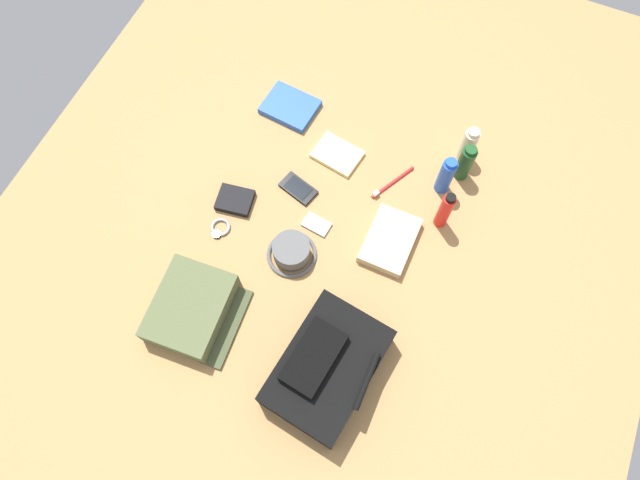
% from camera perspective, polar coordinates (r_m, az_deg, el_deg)
% --- Properties ---
extents(ground_plane, '(2.64, 2.02, 0.02)m').
position_cam_1_polar(ground_plane, '(1.73, -0.00, -0.66)').
color(ground_plane, '#AB7F4C').
rests_on(ground_plane, ground).
extents(backpack, '(0.38, 0.28, 0.14)m').
position_cam_1_polar(backpack, '(1.56, 0.70, -12.92)').
color(backpack, black).
rests_on(backpack, ground_plane).
extents(toiletry_pouch, '(0.27, 0.26, 0.08)m').
position_cam_1_polar(toiletry_pouch, '(1.65, -12.97, -6.92)').
color(toiletry_pouch, '#56603D').
rests_on(toiletry_pouch, ground_plane).
extents(bucket_hat, '(0.15, 0.15, 0.07)m').
position_cam_1_polar(bucket_hat, '(1.68, -2.94, -1.18)').
color(bucket_hat, '#5C5C5C').
rests_on(bucket_hat, ground_plane).
extents(lotion_bottle, '(0.05, 0.05, 0.15)m').
position_cam_1_polar(lotion_bottle, '(1.86, 14.97, 9.43)').
color(lotion_bottle, beige).
rests_on(lotion_bottle, ground_plane).
extents(shampoo_bottle, '(0.05, 0.05, 0.15)m').
position_cam_1_polar(shampoo_bottle, '(1.82, 14.68, 7.71)').
color(shampoo_bottle, '#19471E').
rests_on(shampoo_bottle, ground_plane).
extents(deodorant_spray, '(0.05, 0.05, 0.16)m').
position_cam_1_polar(deodorant_spray, '(1.78, 12.79, 6.45)').
color(deodorant_spray, blue).
rests_on(deodorant_spray, ground_plane).
extents(sunscreen_spray, '(0.04, 0.04, 0.17)m').
position_cam_1_polar(sunscreen_spray, '(1.71, 12.69, 2.97)').
color(sunscreen_spray, red).
rests_on(sunscreen_spray, ground_plane).
extents(paperback_novel, '(0.15, 0.19, 0.02)m').
position_cam_1_polar(paperback_novel, '(1.96, -3.09, 13.48)').
color(paperback_novel, blue).
rests_on(paperback_novel, ground_plane).
extents(cell_phone, '(0.09, 0.13, 0.01)m').
position_cam_1_polar(cell_phone, '(1.79, -2.24, 5.30)').
color(cell_phone, black).
rests_on(cell_phone, ground_plane).
extents(media_player, '(0.06, 0.09, 0.01)m').
position_cam_1_polar(media_player, '(1.74, -0.37, 1.60)').
color(media_player, '#B7B7BC').
rests_on(media_player, ground_plane).
extents(wristwatch, '(0.07, 0.06, 0.01)m').
position_cam_1_polar(wristwatch, '(1.76, -10.22, 1.21)').
color(wristwatch, '#99999E').
rests_on(wristwatch, ground_plane).
extents(toothbrush, '(0.16, 0.09, 0.02)m').
position_cam_1_polar(toothbrush, '(1.82, 7.24, 5.73)').
color(toothbrush, red).
rests_on(toothbrush, ground_plane).
extents(wallet, '(0.11, 0.12, 0.02)m').
position_cam_1_polar(wallet, '(1.79, -8.71, 4.06)').
color(wallet, black).
rests_on(wallet, ground_plane).
extents(notepad, '(0.13, 0.17, 0.02)m').
position_cam_1_polar(notepad, '(1.85, 1.78, 8.78)').
color(notepad, beige).
rests_on(notepad, ground_plane).
extents(folded_towel, '(0.20, 0.14, 0.04)m').
position_cam_1_polar(folded_towel, '(1.72, 7.18, -0.05)').
color(folded_towel, '#C6B289').
rests_on(folded_towel, ground_plane).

